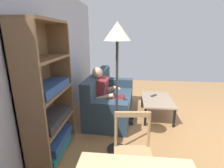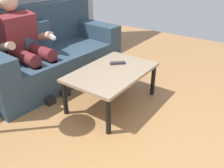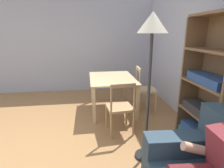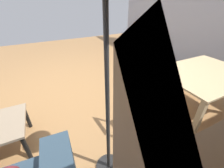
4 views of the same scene
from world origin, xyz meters
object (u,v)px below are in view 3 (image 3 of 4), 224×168
Objects in this scene: floor_lamp at (152,38)px; bookshelf at (209,99)px; dining_chair_near_wall at (145,89)px; dining_table at (112,82)px; dining_chair_facing_couch at (120,108)px.

bookshelf is at bearing 98.88° from floor_lamp.
bookshelf is 1.61m from dining_chair_near_wall.
dining_chair_near_wall is at bearing -163.17° from bookshelf.
floor_lamp reaches higher than dining_table.
dining_chair_near_wall is 1.22m from dining_chair_facing_couch.
dining_chair_near_wall is at bearing 90.21° from dining_table.
bookshelf is at bearing 16.83° from dining_chair_near_wall.
dining_chair_facing_couch is (-0.54, -1.19, -0.30)m from bookshelf.
floor_lamp reaches higher than dining_chair_facing_couch.
dining_chair_facing_couch is 0.48× the size of floor_lamp.
dining_chair_near_wall reaches higher than dining_chair_facing_couch.
dining_chair_facing_couch is at bearing -37.27° from dining_chair_near_wall.
floor_lamp is at bearing -16.80° from dining_chair_near_wall.
floor_lamp is (0.69, 0.24, 1.16)m from dining_chair_facing_couch.
dining_chair_facing_couch reaches higher than dining_table.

